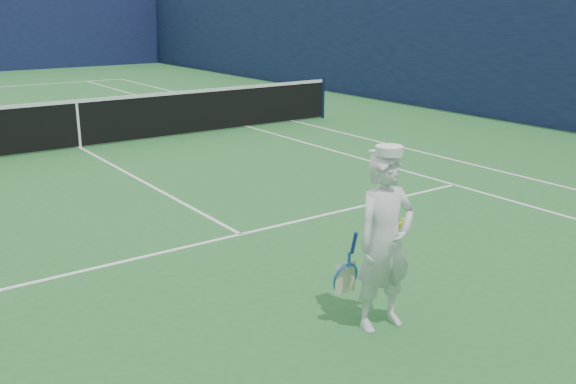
% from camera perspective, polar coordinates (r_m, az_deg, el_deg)
% --- Properties ---
extents(ground, '(80.00, 80.00, 0.00)m').
position_cam_1_polar(ground, '(14.01, -17.96, 3.74)').
color(ground, '#286A2F').
rests_on(ground, ground).
extents(court_markings, '(11.03, 23.83, 0.01)m').
position_cam_1_polar(court_markings, '(14.01, -17.96, 3.76)').
color(court_markings, white).
rests_on(court_markings, ground).
extents(windscreen_fence, '(20.12, 36.12, 4.00)m').
position_cam_1_polar(windscreen_fence, '(13.75, -18.70, 11.90)').
color(windscreen_fence, '#10173C').
rests_on(windscreen_fence, ground).
extents(tennis_net, '(12.88, 0.09, 1.07)m').
position_cam_1_polar(tennis_net, '(13.91, -18.16, 5.97)').
color(tennis_net, '#141E4C').
rests_on(tennis_net, ground).
extents(tennis_player, '(0.76, 0.52, 1.70)m').
position_cam_1_polar(tennis_player, '(5.80, 8.60, -4.37)').
color(tennis_player, white).
rests_on(tennis_player, ground).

